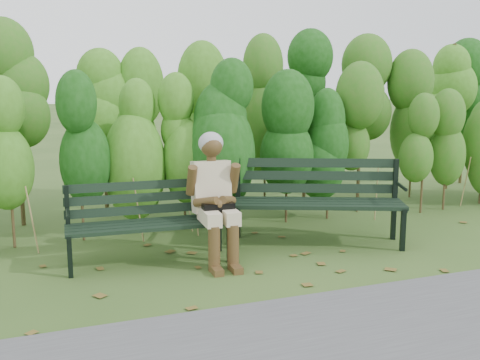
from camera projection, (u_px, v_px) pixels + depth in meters
name	position (u px, v px, depth m)	size (l,w,h in m)	color
ground	(253.00, 263.00, 5.38)	(80.00, 80.00, 0.00)	#304D1C
hedge_band	(197.00, 119.00, 6.88)	(11.04, 1.67, 2.42)	#47381E
leaf_litter	(266.00, 257.00, 5.54)	(5.93, 2.08, 0.01)	brown
bench_left	(148.00, 215.00, 5.36)	(1.56, 0.58, 0.77)	black
bench_right	(317.00, 194.00, 6.01)	(1.87, 1.23, 0.89)	black
seated_woman	(215.00, 191.00, 5.35)	(0.52, 0.76, 1.24)	beige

